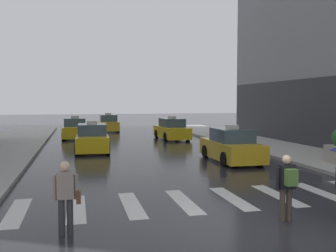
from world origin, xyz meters
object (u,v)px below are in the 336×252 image
object	(u,v)px
taxi_lead	(231,147)
taxi_second	(92,139)
taxi_third	(172,130)
pedestrian_with_handbag	(66,193)
pedestrian_with_backpack	(287,183)
taxi_fourth	(75,129)
taxi_fifth	(108,124)

from	to	relation	value
taxi_lead	taxi_second	world-z (taller)	same
taxi_third	pedestrian_with_handbag	xyz separation A→B (m)	(-7.39, -19.78, 0.21)
taxi_second	pedestrian_with_backpack	world-z (taller)	taxi_second
pedestrian_with_handbag	taxi_lead	bearing A→B (deg)	48.76
pedestrian_with_backpack	pedestrian_with_handbag	distance (m)	5.23
taxi_fourth	pedestrian_with_backpack	bearing A→B (deg)	-77.20
taxi_third	taxi_fifth	distance (m)	10.07
taxi_second	taxi_third	bearing A→B (deg)	42.34
taxi_second	taxi_lead	bearing A→B (deg)	-39.45
taxi_lead	taxi_third	size ratio (longest dim) A/B	0.99
taxi_fifth	pedestrian_with_backpack	distance (m)	29.35
taxi_fifth	pedestrian_with_handbag	xyz separation A→B (m)	(-3.23, -28.95, 0.21)
taxi_fourth	taxi_fifth	distance (m)	7.38
taxi_third	taxi_fourth	xyz separation A→B (m)	(-7.31, 2.48, 0.00)
taxi_fourth	taxi_lead	bearing A→B (deg)	-60.98
taxi_second	pedestrian_with_handbag	xyz separation A→B (m)	(-1.10, -14.05, 0.21)
taxi_third	pedestrian_with_backpack	distance (m)	20.23
taxi_fifth	taxi_lead	bearing A→B (deg)	-77.77
taxi_second	taxi_third	size ratio (longest dim) A/B	1.00
taxi_fourth	pedestrian_with_handbag	size ratio (longest dim) A/B	2.77
pedestrian_with_backpack	pedestrian_with_handbag	world-z (taller)	same
pedestrian_with_backpack	taxi_fifth	bearing A→B (deg)	93.90
taxi_fourth	pedestrian_with_handbag	distance (m)	22.27
taxi_fifth	pedestrian_with_handbag	distance (m)	29.13
taxi_second	pedestrian_with_backpack	xyz separation A→B (m)	(4.12, -14.38, 0.25)
taxi_lead	taxi_fourth	size ratio (longest dim) A/B	1.00
taxi_third	taxi_fourth	world-z (taller)	same
taxi_lead	pedestrian_with_backpack	distance (m)	9.34
taxi_lead	taxi_third	world-z (taller)	same
taxi_lead	pedestrian_with_backpack	xyz separation A→B (m)	(-2.40, -9.02, 0.25)
taxi_second	taxi_fourth	world-z (taller)	same
pedestrian_with_backpack	taxi_third	bearing A→B (deg)	83.83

